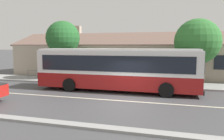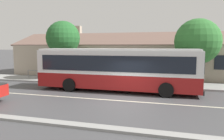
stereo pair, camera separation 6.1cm
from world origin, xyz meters
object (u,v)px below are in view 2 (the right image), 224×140
object	(u,v)px
bench_by_building	(59,76)
bike_rack	(33,72)
street_tree_primary	(197,43)
transit_bus	(117,68)
street_tree_secondary	(64,39)
bus_stop_sign	(197,69)

from	to	relation	value
bench_by_building	bike_rack	size ratio (longest dim) A/B	1.52
bench_by_building	street_tree_primary	bearing A→B (deg)	6.57
bike_rack	street_tree_primary	bearing A→B (deg)	2.24
bench_by_building	street_tree_primary	xyz separation A→B (m)	(12.26, 1.41, 3.09)
transit_bus	street_tree_primary	world-z (taller)	street_tree_primary
bench_by_building	street_tree_primary	distance (m)	12.72
street_tree_secondary	bus_stop_sign	xyz separation A→B (m)	(12.24, -1.68, -2.42)
bus_stop_sign	bike_rack	xyz separation A→B (m)	(-15.64, 1.25, -0.96)
bus_stop_sign	street_tree_secondary	bearing A→B (deg)	172.19
bus_stop_sign	bench_by_building	bearing A→B (deg)	177.85
transit_bus	bike_rack	world-z (taller)	transit_bus
transit_bus	bike_rack	bearing A→B (deg)	161.06
street_tree_secondary	bus_stop_sign	distance (m)	12.59
street_tree_primary	bench_by_building	bearing A→B (deg)	-173.43
transit_bus	street_tree_primary	xyz separation A→B (m)	(5.98, 3.96, 1.95)
bench_by_building	bus_stop_sign	bearing A→B (deg)	-2.15
bus_stop_sign	bike_rack	size ratio (longest dim) A/B	2.07
transit_bus	bike_rack	size ratio (longest dim) A/B	10.41
transit_bus	bench_by_building	bearing A→B (deg)	157.90
transit_bus	street_tree_secondary	size ratio (longest dim) A/B	2.07
bike_rack	bus_stop_sign	bearing A→B (deg)	-4.58
bench_by_building	street_tree_primary	world-z (taller)	street_tree_primary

